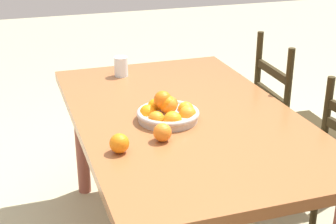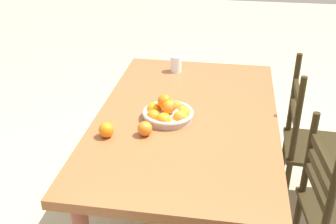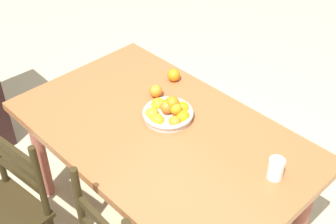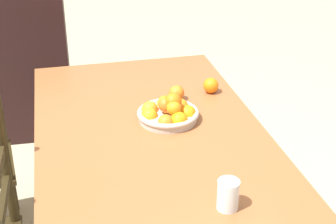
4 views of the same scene
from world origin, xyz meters
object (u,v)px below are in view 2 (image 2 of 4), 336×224
object	(u,v)px
orange_loose_1	(145,129)
drinking_glass	(176,64)
orange_loose_0	(106,130)
chair_near_window	(312,146)
dining_table	(187,129)
fruit_bowl	(168,112)

from	to	relation	value
orange_loose_1	drinking_glass	bearing A→B (deg)	177.72
orange_loose_1	orange_loose_0	bearing A→B (deg)	-76.64
chair_near_window	orange_loose_0	distance (m)	1.32
dining_table	chair_near_window	xyz separation A→B (m)	(-0.29, 0.76, -0.22)
orange_loose_1	dining_table	bearing A→B (deg)	142.96
drinking_glass	dining_table	bearing A→B (deg)	13.73
chair_near_window	orange_loose_1	distance (m)	1.14
chair_near_window	fruit_bowl	distance (m)	0.99
fruit_bowl	orange_loose_0	distance (m)	0.37
fruit_bowl	orange_loose_1	bearing A→B (deg)	-24.00
dining_table	orange_loose_1	size ratio (longest dim) A/B	21.44
dining_table	orange_loose_1	xyz separation A→B (m)	(0.25, -0.19, 0.13)
fruit_bowl	chair_near_window	bearing A→B (deg)	111.87
dining_table	orange_loose_1	bearing A→B (deg)	-37.04
dining_table	orange_loose_0	xyz separation A→B (m)	(0.29, -0.38, 0.13)
chair_near_window	dining_table	bearing A→B (deg)	113.51
dining_table	fruit_bowl	bearing A→B (deg)	-62.27
dining_table	orange_loose_0	distance (m)	0.49
orange_loose_0	orange_loose_1	xyz separation A→B (m)	(-0.05, 0.19, -0.00)
fruit_bowl	orange_loose_0	world-z (taller)	fruit_bowl
orange_loose_0	drinking_glass	bearing A→B (deg)	166.18
orange_loose_1	chair_near_window	bearing A→B (deg)	119.68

